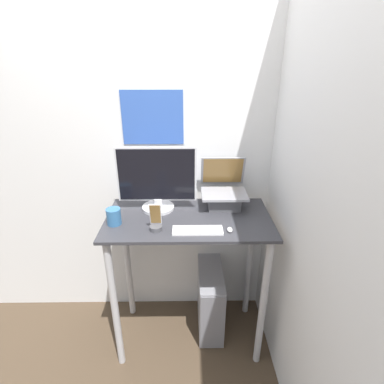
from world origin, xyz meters
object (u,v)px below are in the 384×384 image
object	(u,v)px
laptop	(224,195)
monitor	(158,182)
keyboard	(198,230)
cell_phone	(157,223)
computer_tower	(211,298)
mouse	(231,230)

from	to	relation	value
laptop	monitor	distance (m)	0.46
monitor	keyboard	distance (m)	0.44
laptop	keyboard	bearing A→B (deg)	-119.57
laptop	cell_phone	size ratio (longest dim) A/B	1.89
monitor	cell_phone	bearing A→B (deg)	-87.60
computer_tower	keyboard	bearing A→B (deg)	-111.95
computer_tower	cell_phone	bearing A→B (deg)	-144.64
laptop	cell_phone	bearing A→B (deg)	-144.77
laptop	cell_phone	distance (m)	0.54
cell_phone	computer_tower	distance (m)	0.94
monitor	cell_phone	size ratio (longest dim) A/B	3.03
keyboard	monitor	bearing A→B (deg)	130.93
monitor	computer_tower	bearing A→B (deg)	-3.16
computer_tower	mouse	bearing A→B (deg)	-74.56
laptop	mouse	distance (m)	0.34
monitor	computer_tower	xyz separation A→B (m)	(0.37, -0.02, -0.98)
keyboard	cell_phone	world-z (taller)	cell_phone
keyboard	mouse	distance (m)	0.19
laptop	keyboard	size ratio (longest dim) A/B	1.09
keyboard	computer_tower	world-z (taller)	keyboard
mouse	monitor	bearing A→B (deg)	146.16
monitor	mouse	xyz separation A→B (m)	(0.45, -0.30, -0.19)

